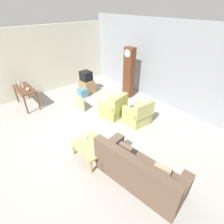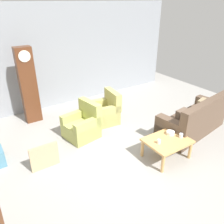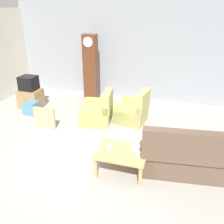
{
  "view_description": "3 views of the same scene",
  "coord_description": "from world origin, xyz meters",
  "px_view_note": "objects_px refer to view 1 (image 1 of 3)",
  "views": [
    {
      "loc": [
        3.7,
        -2.41,
        3.69
      ],
      "look_at": [
        0.12,
        0.67,
        0.69
      ],
      "focal_mm": 28.05,
      "sensor_mm": 36.0,
      "label": 1
    },
    {
      "loc": [
        -2.61,
        -3.39,
        3.25
      ],
      "look_at": [
        0.07,
        0.68,
        0.8
      ],
      "focal_mm": 36.18,
      "sensor_mm": 36.0,
      "label": 2
    },
    {
      "loc": [
        1.7,
        -4.37,
        3.02
      ],
      "look_at": [
        0.08,
        0.76,
        0.61
      ],
      "focal_mm": 39.16,
      "sensor_mm": 36.0,
      "label": 3
    }
  ],
  "objects_px": {
    "armchair_olive_near": "(114,109)",
    "armchair_olive_far": "(138,115)",
    "cup_cream_tall": "(109,146)",
    "wine_glass_tall": "(18,82)",
    "console_table_dark": "(25,91)",
    "coffee_table_wood": "(91,146)",
    "couch_floral": "(139,172)",
    "tv_stand_cabinet": "(87,86)",
    "wine_glass_short": "(22,84)",
    "cup_white_porcelain": "(85,138)",
    "tv_crt": "(86,76)",
    "glass_dome_cloche": "(28,89)",
    "cup_blue_rimmed": "(95,151)",
    "grandfather_clock": "(129,73)",
    "bowl_white_stacked": "(100,146)",
    "storage_box_blue": "(83,93)",
    "framed_picture_leaning": "(80,103)",
    "wine_glass_mid": "(19,84)"
  },
  "relations": [
    {
      "from": "coffee_table_wood",
      "to": "wine_glass_short",
      "type": "xyz_separation_m",
      "value": [
        -4.18,
        -0.34,
        0.51
      ]
    },
    {
      "from": "cup_white_porcelain",
      "to": "tv_crt",
      "type": "bearing_deg",
      "value": 145.89
    },
    {
      "from": "tv_crt",
      "to": "storage_box_blue",
      "type": "distance_m",
      "value": 0.79
    },
    {
      "from": "cup_blue_rimmed",
      "to": "cup_cream_tall",
      "type": "relative_size",
      "value": 1.06
    },
    {
      "from": "cup_cream_tall",
      "to": "bowl_white_stacked",
      "type": "relative_size",
      "value": 0.49
    },
    {
      "from": "couch_floral",
      "to": "coffee_table_wood",
      "type": "height_order",
      "value": "couch_floral"
    },
    {
      "from": "glass_dome_cloche",
      "to": "armchair_olive_near",
      "type": "bearing_deg",
      "value": 40.1
    },
    {
      "from": "glass_dome_cloche",
      "to": "wine_glass_tall",
      "type": "height_order",
      "value": "wine_glass_tall"
    },
    {
      "from": "armchair_olive_far",
      "to": "armchair_olive_near",
      "type": "bearing_deg",
      "value": -158.52
    },
    {
      "from": "glass_dome_cloche",
      "to": "cup_blue_rimmed",
      "type": "relative_size",
      "value": 1.24
    },
    {
      "from": "tv_stand_cabinet",
      "to": "wine_glass_short",
      "type": "bearing_deg",
      "value": -103.24
    },
    {
      "from": "tv_crt",
      "to": "cup_blue_rimmed",
      "type": "distance_m",
      "value": 4.55
    },
    {
      "from": "couch_floral",
      "to": "tv_stand_cabinet",
      "type": "bearing_deg",
      "value": 159.22
    },
    {
      "from": "cup_cream_tall",
      "to": "wine_glass_tall",
      "type": "distance_m",
      "value": 4.99
    },
    {
      "from": "couch_floral",
      "to": "cup_blue_rimmed",
      "type": "height_order",
      "value": "couch_floral"
    },
    {
      "from": "bowl_white_stacked",
      "to": "grandfather_clock",
      "type": "bearing_deg",
      "value": 124.09
    },
    {
      "from": "armchair_olive_near",
      "to": "cup_blue_rimmed",
      "type": "xyz_separation_m",
      "value": [
        1.5,
        -1.93,
        0.21
      ]
    },
    {
      "from": "cup_blue_rimmed",
      "to": "cup_cream_tall",
      "type": "bearing_deg",
      "value": 77.91
    },
    {
      "from": "console_table_dark",
      "to": "framed_picture_leaning",
      "type": "relative_size",
      "value": 2.17
    },
    {
      "from": "tv_stand_cabinet",
      "to": "wine_glass_tall",
      "type": "bearing_deg",
      "value": -109.83
    },
    {
      "from": "tv_stand_cabinet",
      "to": "glass_dome_cloche",
      "type": "relative_size",
      "value": 5.52
    },
    {
      "from": "grandfather_clock",
      "to": "armchair_olive_far",
      "type": "bearing_deg",
      "value": -35.86
    },
    {
      "from": "coffee_table_wood",
      "to": "tv_stand_cabinet",
      "type": "bearing_deg",
      "value": 147.84
    },
    {
      "from": "armchair_olive_near",
      "to": "wine_glass_tall",
      "type": "height_order",
      "value": "wine_glass_tall"
    },
    {
      "from": "wine_glass_mid",
      "to": "bowl_white_stacked",
      "type": "bearing_deg",
      "value": 6.76
    },
    {
      "from": "wine_glass_short",
      "to": "coffee_table_wood",
      "type": "bearing_deg",
      "value": 4.7
    },
    {
      "from": "armchair_olive_near",
      "to": "bowl_white_stacked",
      "type": "xyz_separation_m",
      "value": [
        1.41,
        -1.71,
        0.2
      ]
    },
    {
      "from": "wine_glass_tall",
      "to": "wine_glass_mid",
      "type": "bearing_deg",
      "value": -7.66
    },
    {
      "from": "couch_floral",
      "to": "armchair_olive_far",
      "type": "distance_m",
      "value": 2.47
    },
    {
      "from": "grandfather_clock",
      "to": "cup_cream_tall",
      "type": "bearing_deg",
      "value": -52.35
    },
    {
      "from": "framed_picture_leaning",
      "to": "wine_glass_tall",
      "type": "relative_size",
      "value": 2.86
    },
    {
      "from": "wine_glass_tall",
      "to": "wine_glass_short",
      "type": "relative_size",
      "value": 1.21
    },
    {
      "from": "coffee_table_wood",
      "to": "wine_glass_tall",
      "type": "xyz_separation_m",
      "value": [
        -4.52,
        -0.39,
        0.54
      ]
    },
    {
      "from": "armchair_olive_far",
      "to": "console_table_dark",
      "type": "bearing_deg",
      "value": -146.11
    },
    {
      "from": "armchair_olive_far",
      "to": "framed_picture_leaning",
      "type": "bearing_deg",
      "value": -153.95
    },
    {
      "from": "couch_floral",
      "to": "tv_crt",
      "type": "bearing_deg",
      "value": 159.22
    },
    {
      "from": "armchair_olive_far",
      "to": "coffee_table_wood",
      "type": "relative_size",
      "value": 0.96
    },
    {
      "from": "grandfather_clock",
      "to": "wine_glass_short",
      "type": "distance_m",
      "value": 4.36
    },
    {
      "from": "coffee_table_wood",
      "to": "cup_white_porcelain",
      "type": "height_order",
      "value": "cup_white_porcelain"
    },
    {
      "from": "coffee_table_wood",
      "to": "framed_picture_leaning",
      "type": "distance_m",
      "value": 2.67
    },
    {
      "from": "cup_blue_rimmed",
      "to": "cup_cream_tall",
      "type": "height_order",
      "value": "cup_blue_rimmed"
    },
    {
      "from": "armchair_olive_far",
      "to": "framed_picture_leaning",
      "type": "height_order",
      "value": "armchair_olive_far"
    },
    {
      "from": "armchair_olive_near",
      "to": "storage_box_blue",
      "type": "height_order",
      "value": "armchair_olive_near"
    },
    {
      "from": "wine_glass_short",
      "to": "cup_blue_rimmed",
      "type": "bearing_deg",
      "value": 3.15
    },
    {
      "from": "armchair_olive_far",
      "to": "coffee_table_wood",
      "type": "height_order",
      "value": "armchair_olive_far"
    },
    {
      "from": "couch_floral",
      "to": "wine_glass_short",
      "type": "relative_size",
      "value": 12.67
    },
    {
      "from": "coffee_table_wood",
      "to": "glass_dome_cloche",
      "type": "distance_m",
      "value": 3.75
    },
    {
      "from": "armchair_olive_far",
      "to": "couch_floral",
      "type": "bearing_deg",
      "value": -47.54
    },
    {
      "from": "grandfather_clock",
      "to": "bowl_white_stacked",
      "type": "relative_size",
      "value": 11.3
    },
    {
      "from": "armchair_olive_near",
      "to": "armchair_olive_far",
      "type": "height_order",
      "value": "same"
    }
  ]
}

